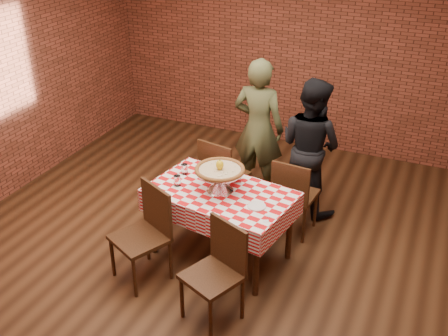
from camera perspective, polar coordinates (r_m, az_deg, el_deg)
The scene contains 19 objects.
ground at distance 5.58m, azimuth -1.78°, elevation -9.25°, with size 6.00×6.00×0.00m, color black.
back_wall at distance 7.51m, azimuth 8.14°, elevation 12.88°, with size 5.50×5.50×0.00m, color brown.
table at distance 5.36m, azimuth -0.37°, elevation -6.04°, with size 1.37×0.82×0.75m, color #432512.
tablecloth at distance 5.22m, azimuth -0.38°, elevation -3.63°, with size 1.41×0.86×0.24m, color red, non-canonical shape.
pizza_stand at distance 5.13m, azimuth -0.45°, elevation -1.33°, with size 0.48×0.48×0.21m, color silver, non-canonical shape.
pizza at distance 5.08m, azimuth -0.45°, elevation -0.22°, with size 0.48×0.48×0.03m, color beige.
lemon at distance 5.05m, azimuth -0.46°, elevation 0.33°, with size 0.08×0.08×0.10m, color yellow.
water_glass_left at distance 5.25m, azimuth -5.05°, elevation -1.36°, with size 0.07×0.07×0.11m, color white.
water_glass_right at distance 5.46m, azimuth -4.26°, elevation -0.11°, with size 0.07×0.07×0.11m, color white.
side_plate at distance 4.92m, azimuth 3.53°, elevation -4.12°, with size 0.17×0.17×0.01m, color white.
sweetener_packet_a at distance 4.73m, azimuth 4.50°, elevation -5.69°, with size 0.05×0.04×0.01m, color white.
sweetener_packet_b at distance 4.81m, azimuth 4.66°, elevation -5.08°, with size 0.05×0.04×0.01m, color white.
condiment_caddy at distance 5.30m, azimuth 1.41°, elevation -0.67°, with size 0.11×0.09×0.16m, color silver.
chair_near_left at distance 5.08m, azimuth -9.06°, elevation -7.31°, with size 0.46×0.46×0.94m, color #432512, non-canonical shape.
chair_near_right at distance 4.59m, azimuth -1.32°, elevation -11.56°, with size 0.43×0.43×0.91m, color #432512, non-canonical shape.
chair_far_left at distance 6.07m, azimuth 0.11°, elevation -0.69°, with size 0.44×0.44×0.93m, color #432512, non-canonical shape.
chair_far_right at distance 5.75m, azimuth 7.68°, elevation -2.87°, with size 0.42×0.42×0.90m, color #432512, non-canonical shape.
diner_olive at distance 6.29m, azimuth 3.73°, elevation 4.27°, with size 0.62×0.41×1.70m, color #4A4F2C.
diner_black at distance 6.04m, azimuth 9.24°, elevation 2.33°, with size 0.77×0.60×1.59m, color black.
Camera 1 is at (1.94, -3.99, 3.38)m, focal length 42.59 mm.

